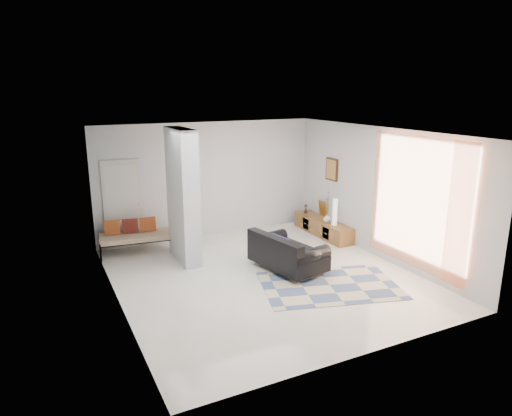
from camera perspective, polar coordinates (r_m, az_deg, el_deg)
name	(u,v)px	position (r m, az deg, el deg)	size (l,w,h in m)	color
floor	(265,277)	(9.02, 1.10, -8.59)	(6.00, 6.00, 0.00)	beige
ceiling	(265,132)	(8.31, 1.19, 9.42)	(6.00, 6.00, 0.00)	white
wall_back	(209,180)	(11.24, -5.94, 3.53)	(6.00, 6.00, 0.00)	silver
wall_front	(371,260)	(6.18, 14.15, -6.30)	(6.00, 6.00, 0.00)	silver
wall_left	(114,227)	(7.73, -17.27, -2.25)	(6.00, 6.00, 0.00)	silver
wall_right	(379,193)	(10.09, 15.14, 1.80)	(6.00, 6.00, 0.00)	silver
partition_column	(183,196)	(9.60, -9.15, 1.48)	(0.35, 1.20, 2.80)	silver
hallway_door	(123,205)	(10.75, -16.34, 0.41)	(0.85, 0.06, 2.04)	beige
curtain	(417,203)	(9.22, 19.47, 0.59)	(2.55, 2.55, 0.00)	#FE7943
wall_art	(332,169)	(11.33, 9.45, 4.78)	(0.04, 0.45, 0.55)	#38220F
media_console	(323,227)	(11.55, 8.34, -2.36)	(0.45, 2.01, 0.80)	brown
loveseat	(286,253)	(9.23, 3.72, -5.67)	(1.19, 1.70, 0.76)	silver
daybed	(137,235)	(10.49, -14.68, -3.23)	(1.73, 0.90, 0.77)	black
area_rug	(330,285)	(8.75, 9.18, -9.51)	(2.50, 1.66, 0.01)	#C0B492
cylinder_lamp	(335,212)	(11.00, 9.84, -0.51)	(0.12, 0.12, 0.63)	silver
bronze_figurine	(306,209)	(12.01, 6.27, -0.09)	(0.11, 0.11, 0.23)	black
vase	(327,218)	(11.24, 8.91, -1.26)	(0.20, 0.20, 0.21)	silver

